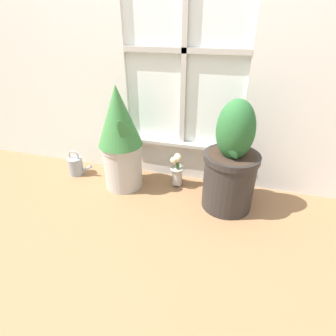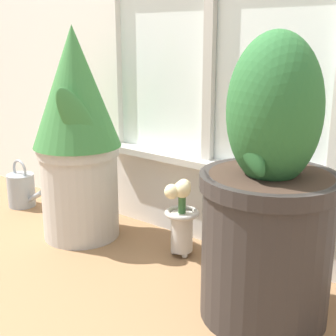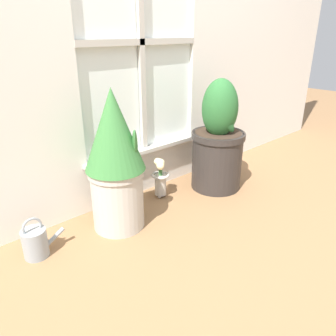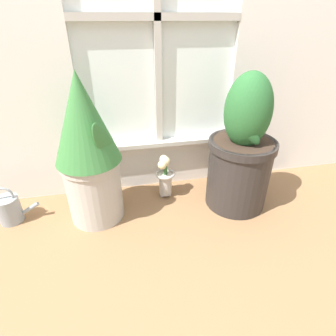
# 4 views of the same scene
# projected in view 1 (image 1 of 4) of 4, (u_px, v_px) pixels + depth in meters

# --- Properties ---
(ground_plane) EXTENTS (10.00, 10.00, 0.00)m
(ground_plane) POSITION_uv_depth(u_px,v_px,m) (162.00, 215.00, 1.73)
(ground_plane) COLOR olive
(potted_plant_left) EXTENTS (0.32, 0.32, 0.77)m
(potted_plant_left) POSITION_uv_depth(u_px,v_px,m) (120.00, 137.00, 1.85)
(potted_plant_left) COLOR #B7B2A8
(potted_plant_left) RESTS_ON ground_plane
(potted_plant_right) EXTENTS (0.36, 0.36, 0.74)m
(potted_plant_right) POSITION_uv_depth(u_px,v_px,m) (231.00, 165.00, 1.67)
(potted_plant_right) COLOR #2D2826
(potted_plant_right) RESTS_ON ground_plane
(flower_vase) EXTENTS (0.12, 0.12, 0.27)m
(flower_vase) POSITION_uv_depth(u_px,v_px,m) (177.00, 169.00, 1.97)
(flower_vase) COLOR #BCB7AD
(flower_vase) RESTS_ON ground_plane
(watering_can) EXTENTS (0.21, 0.12, 0.21)m
(watering_can) POSITION_uv_depth(u_px,v_px,m) (76.00, 166.00, 2.16)
(watering_can) COLOR gray
(watering_can) RESTS_ON ground_plane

